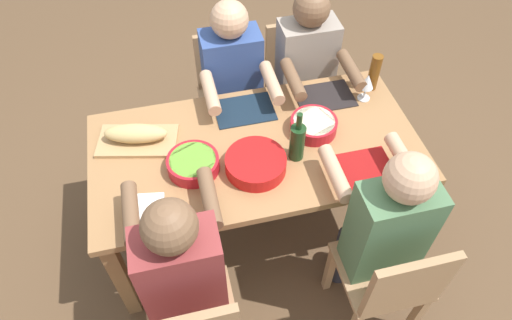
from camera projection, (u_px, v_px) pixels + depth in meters
name	position (u px, v px, depth m)	size (l,w,h in m)	color
ground_plane	(256.00, 224.00, 2.90)	(8.00, 8.00, 0.00)	brown
dining_table	(256.00, 158.00, 2.41)	(1.68, 0.86, 0.74)	#9E7044
chair_far_left	(390.00, 282.00, 2.13)	(0.40, 0.40, 0.85)	#A87F56
diner_far_left	(384.00, 225.00, 2.08)	(0.41, 0.53, 1.20)	#2D2D38
chair_near_left	(297.00, 79.00, 3.07)	(0.40, 0.40, 0.85)	#A87F56
diner_near_left	(308.00, 70.00, 2.79)	(0.41, 0.53, 1.20)	#2D2D38
chair_near_center	(229.00, 89.00, 3.00)	(0.40, 0.40, 0.85)	#A87F56
diner_near_center	(234.00, 82.00, 2.72)	(0.41, 0.53, 1.20)	#2D2D38
diner_far_right	(182.00, 268.00, 1.94)	(0.41, 0.53, 1.20)	#2D2D38
serving_bowl_greens	(256.00, 163.00, 2.21)	(0.30, 0.30, 0.08)	red
serving_bowl_salad	(193.00, 163.00, 2.21)	(0.25, 0.25, 0.07)	#B21923
serving_bowl_pasta	(314.00, 125.00, 2.38)	(0.24, 0.24, 0.07)	#B21923
cutting_board	(138.00, 141.00, 2.34)	(0.40, 0.22, 0.02)	tan
bread_loaf	(136.00, 133.00, 2.30)	(0.32, 0.11, 0.09)	tan
wine_bottle	(297.00, 141.00, 2.21)	(0.08, 0.08, 0.29)	#193819
beer_bottle	(374.00, 72.00, 2.54)	(0.06, 0.06, 0.22)	brown
wine_glass	(367.00, 82.00, 2.48)	(0.08, 0.08, 0.17)	silver
placemat_far_left	(361.00, 169.00, 2.23)	(0.32, 0.23, 0.01)	maroon
placemat_near_left	(324.00, 97.00, 2.57)	(0.32, 0.23, 0.01)	black
placemat_near_center	(244.00, 110.00, 2.50)	(0.32, 0.23, 0.01)	#142333
fork_far_right	(141.00, 211.00, 2.07)	(0.02, 0.17, 0.01)	silver
napkin_stack	(148.00, 207.00, 2.08)	(0.14, 0.14, 0.02)	white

